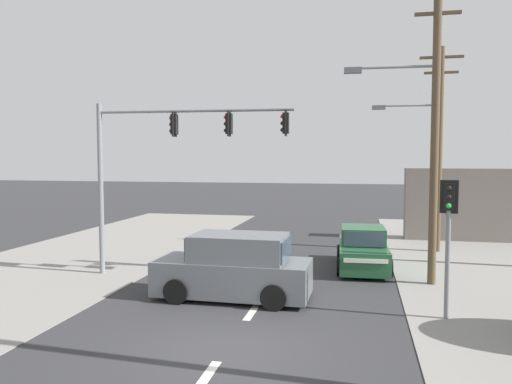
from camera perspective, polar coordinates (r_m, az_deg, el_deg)
ground_plane at (r=11.38m, az=-3.30°, el=-17.27°), size 140.00×140.00×0.00m
lane_dash_mid at (r=14.14m, az=-0.03°, el=-12.97°), size 0.20×2.40×0.01m
lane_dash_far at (r=18.90m, az=3.13°, el=-8.64°), size 0.20×2.40×0.01m
kerb_left_verge at (r=18.63m, az=-26.21°, el=-9.21°), size 8.00×40.00×0.02m
utility_pole_midground_right at (r=16.97m, az=19.35°, el=7.48°), size 3.78×0.41×9.74m
utility_pole_background_right at (r=23.05m, az=19.88°, el=5.37°), size 3.78×0.49×8.87m
traffic_signal_mast at (r=17.40m, az=-10.34°, el=4.65°), size 6.88×0.63×6.00m
pedestal_signal_right_kerb at (r=13.47m, az=21.13°, el=-3.58°), size 0.44×0.31×3.56m
suv_crossing_left at (r=14.75m, az=-2.47°, el=-8.73°), size 4.57×2.12×1.90m
sedan_kerbside_parked at (r=19.06m, az=12.10°, el=-6.47°), size 2.02×4.30×1.56m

